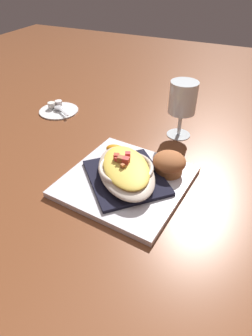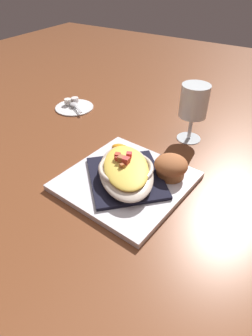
{
  "view_description": "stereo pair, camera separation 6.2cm",
  "coord_description": "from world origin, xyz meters",
  "views": [
    {
      "loc": [
        0.45,
        0.21,
        0.42
      ],
      "look_at": [
        0.0,
        0.0,
        0.04
      ],
      "focal_mm": 30.77,
      "sensor_mm": 36.0,
      "label": 1
    },
    {
      "loc": [
        0.42,
        0.26,
        0.42
      ],
      "look_at": [
        0.0,
        0.0,
        0.04
      ],
      "focal_mm": 30.77,
      "sensor_mm": 36.0,
      "label": 2
    }
  ],
  "objects": [
    {
      "name": "folded_napkin",
      "position": [
        0.0,
        0.0,
        0.02
      ],
      "size": [
        0.23,
        0.23,
        0.01
      ],
      "primitive_type": "cube",
      "rotation": [
        0.0,
        0.0,
        0.77
      ],
      "color": "black",
      "rests_on": "square_plate"
    },
    {
      "name": "ground_plane",
      "position": [
        0.0,
        0.0,
        0.0
      ],
      "size": [
        2.6,
        2.6,
        0.0
      ],
      "primitive_type": "plane",
      "color": "brown"
    },
    {
      "name": "square_plate",
      "position": [
        0.0,
        0.0,
        0.01
      ],
      "size": [
        0.28,
        0.28,
        0.01
      ],
      "primitive_type": "cube",
      "rotation": [
        0.0,
        0.0,
        -0.1
      ],
      "color": "white",
      "rests_on": "ground_plane"
    },
    {
      "name": "creamer_saucer",
      "position": [
        -0.24,
        -0.35,
        0.0
      ],
      "size": [
        0.13,
        0.13,
        0.01
      ],
      "primitive_type": "cylinder",
      "color": "white",
      "rests_on": "ground_plane"
    },
    {
      "name": "creamer_cup_0",
      "position": [
        -0.26,
        -0.37,
        0.02
      ],
      "size": [
        0.02,
        0.02,
        0.02
      ],
      "primitive_type": "cylinder",
      "color": "white",
      "rests_on": "creamer_saucer"
    },
    {
      "name": "gratin_dish",
      "position": [
        -0.0,
        -0.0,
        0.04
      ],
      "size": [
        0.23,
        0.22,
        0.05
      ],
      "color": "beige",
      "rests_on": "folded_napkin"
    },
    {
      "name": "stemmed_glass",
      "position": [
        -0.26,
        0.05,
        0.1
      ],
      "size": [
        0.07,
        0.07,
        0.15
      ],
      "color": "white",
      "rests_on": "ground_plane"
    },
    {
      "name": "creamer_cup_1",
      "position": [
        -0.24,
        -0.38,
        0.02
      ],
      "size": [
        0.02,
        0.02,
        0.02
      ],
      "primitive_type": "cylinder",
      "color": "white",
      "rests_on": "creamer_saucer"
    },
    {
      "name": "orange_garnish",
      "position": [
        -0.08,
        -0.06,
        0.02
      ],
      "size": [
        0.06,
        0.06,
        0.02
      ],
      "color": "#5D2056",
      "rests_on": "square_plate"
    },
    {
      "name": "spoon",
      "position": [
        -0.23,
        -0.35,
        0.01
      ],
      "size": [
        0.06,
        0.08,
        0.01
      ],
      "color": "silver",
      "rests_on": "creamer_saucer"
    },
    {
      "name": "muffin",
      "position": [
        -0.06,
        0.08,
        0.04
      ],
      "size": [
        0.07,
        0.07,
        0.05
      ],
      "color": "#A45F33",
      "rests_on": "square_plate"
    }
  ]
}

